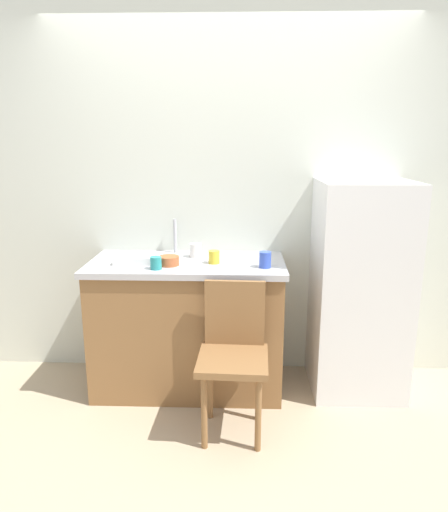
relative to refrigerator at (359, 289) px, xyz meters
The scene contains 13 objects.
ground_plane 1.33m from the refrigerator, 143.14° to the right, with size 8.00×8.00×0.00m, color tan.
back_wall 1.12m from the refrigerator, 159.66° to the left, with size 4.80×0.10×2.61m, color silver.
cabinet_base 1.20m from the refrigerator, behind, with size 1.26×0.60×0.87m, color olive.
countertop 1.17m from the refrigerator, behind, with size 1.30×0.64×0.04m, color #B7B7BC.
faucet 1.33m from the refrigerator, 169.71° to the left, with size 0.02×0.02×0.24m, color #B7B7BC.
refrigerator is the anchor object (origin of this frame).
chair 1.01m from the refrigerator, 148.48° to the right, with size 0.42×0.42×0.89m.
dish_tray 1.50m from the refrigerator, behind, with size 0.28×0.20×0.05m, color white.
terracotta_bowl 1.29m from the refrigerator, behind, with size 0.13×0.13×0.06m, color #B25B33.
cup_white 1.14m from the refrigerator, behind, with size 0.08×0.08×0.09m, color white.
cup_yellow 1.01m from the refrigerator, behind, with size 0.07×0.07×0.08m, color yellow.
cup_teal 1.37m from the refrigerator, behind, with size 0.07×0.07×0.08m, color teal.
cup_blue 0.71m from the refrigerator, 166.07° to the right, with size 0.08×0.08×0.10m, color blue.
Camera 1 is at (0.08, -2.36, 1.70)m, focal length 32.84 mm.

